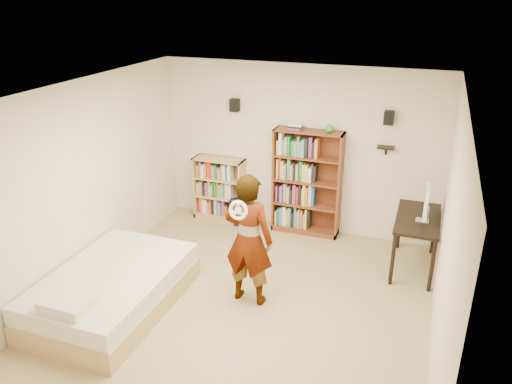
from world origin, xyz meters
TOP-DOWN VIEW (x-y plane):
  - ground at (0.00, 0.00)m, footprint 4.50×5.00m
  - room_shell at (0.00, 0.00)m, footprint 4.52×5.02m
  - crown_molding at (0.00, 0.00)m, footprint 4.50×5.00m
  - speaker_left at (-1.05, 2.40)m, footprint 0.14×0.12m
  - speaker_right at (1.35, 2.40)m, footprint 0.14×0.12m
  - wall_shelf at (1.35, 2.41)m, footprint 0.25×0.16m
  - tall_bookshelf at (0.19, 2.34)m, footprint 1.08×0.32m
  - low_bookshelf at (-1.33, 2.34)m, footprint 0.87×0.33m
  - computer_desk at (1.94, 1.74)m, footprint 0.59×1.17m
  - imac at (1.99, 1.64)m, footprint 0.11×0.48m
  - daybed at (-1.54, -0.51)m, footprint 1.38×2.12m
  - person at (0.00, 0.22)m, footprint 0.65×0.44m
  - wii_wheel at (0.00, -0.11)m, footprint 0.23×0.09m
  - navy_bag at (-0.88, 2.23)m, footprint 0.40×0.29m

SIDE VIEW (x-z plane):
  - ground at x=0.00m, z-range -0.01..0.01m
  - navy_bag at x=-0.88m, z-range 0.00..0.49m
  - daybed at x=-1.54m, z-range 0.00..0.63m
  - computer_desk at x=1.94m, z-range 0.00..0.80m
  - low_bookshelf at x=-1.33m, z-range 0.00..1.09m
  - tall_bookshelf at x=0.19m, z-range 0.00..1.71m
  - person at x=0.00m, z-range 0.00..1.73m
  - imac at x=1.99m, z-range 0.80..1.28m
  - wii_wheel at x=0.00m, z-range 1.29..1.52m
  - wall_shelf at x=1.35m, z-range 1.54..1.56m
  - room_shell at x=0.00m, z-range 0.41..3.12m
  - speaker_left at x=-1.05m, z-range 1.90..2.10m
  - speaker_right at x=1.35m, z-range 1.90..2.10m
  - crown_molding at x=0.00m, z-range 2.64..2.70m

